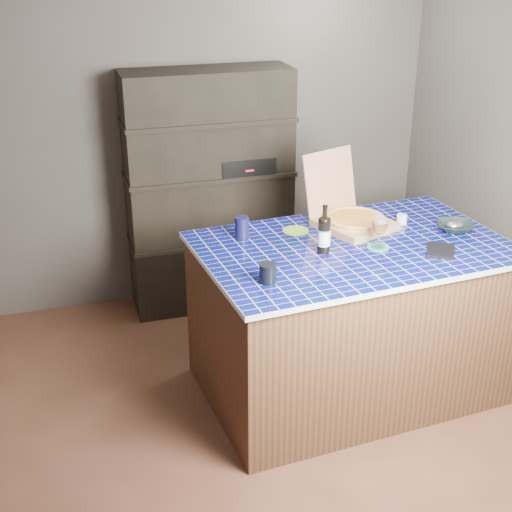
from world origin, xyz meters
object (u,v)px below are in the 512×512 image
object	(u,v)px
mead_bottle	(324,234)
bowl	(455,227)
dvd_case	(441,250)
pizza_box	(352,217)
kitchen_island	(350,318)
wine_glass	(380,225)

from	to	relation	value
mead_bottle	bowl	xyz separation A→B (m)	(0.89, 0.07, -0.09)
mead_bottle	dvd_case	bearing A→B (deg)	-16.47
pizza_box	bowl	distance (m)	0.63
pizza_box	dvd_case	world-z (taller)	pizza_box
kitchen_island	dvd_case	world-z (taller)	dvd_case
kitchen_island	dvd_case	xyz separation A→B (m)	(0.43, -0.23, 0.50)
kitchen_island	wine_glass	bearing A→B (deg)	-40.05
wine_glass	bowl	world-z (taller)	wine_glass
kitchen_island	mead_bottle	xyz separation A→B (m)	(-0.21, -0.04, 0.60)
wine_glass	bowl	distance (m)	0.59
wine_glass	dvd_case	world-z (taller)	wine_glass
mead_bottle	wine_glass	bearing A→B (deg)	-6.61
wine_glass	bowl	size ratio (longest dim) A/B	0.94
pizza_box	wine_glass	xyz separation A→B (m)	(0.01, -0.35, 0.08)
pizza_box	wine_glass	world-z (taller)	pizza_box
pizza_box	mead_bottle	size ratio (longest dim) A/B	2.08
pizza_box	wine_glass	distance (m)	0.36
mead_bottle	dvd_case	size ratio (longest dim) A/B	1.35
pizza_box	mead_bottle	bearing A→B (deg)	-155.68
mead_bottle	wine_glass	size ratio (longest dim) A/B	1.41
pizza_box	mead_bottle	distance (m)	0.44
pizza_box	dvd_case	bearing A→B (deg)	-77.05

